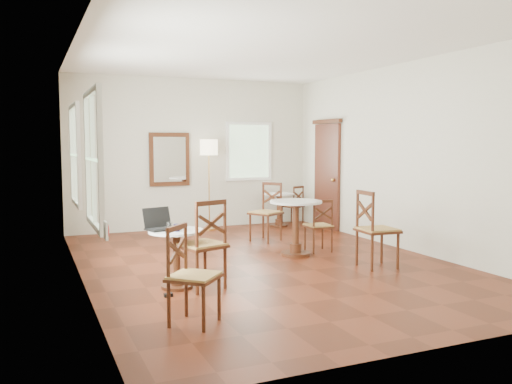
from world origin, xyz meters
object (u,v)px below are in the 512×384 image
mouse (176,228)px  navy_mug (177,228)px  chair_mid_b (376,229)px  chair_back_b (266,212)px  laptop (160,224)px  cafe_table_mid (296,222)px  chair_near_a (202,244)px  chair_mid_a (319,225)px  water_glass (170,227)px  power_adapter (168,295)px  chair_near_b (192,275)px  cafe_table_near (177,252)px  chair_back_a (293,205)px  floor_lamp (209,153)px  cafe_table_back (279,206)px

mouse → navy_mug: navy_mug is taller
chair_mid_b → navy_mug: (-2.82, -0.05, 0.21)m
chair_back_b → laptop: chair_back_b is taller
cafe_table_mid → chair_near_a: 2.28m
navy_mug → chair_mid_b: bearing=0.9°
chair_back_b → mouse: bearing=-72.8°
chair_mid_a → water_glass: 3.03m
water_glass → power_adapter: water_glass is taller
chair_near_b → chair_mid_b: chair_mid_b is taller
cafe_table_near → navy_mug: 0.32m
chair_near_a → navy_mug: 0.36m
laptop → cafe_table_near: bearing=-53.6°
chair_mid_a → chair_back_a: size_ratio=1.02×
floor_lamp → power_adapter: 4.90m
cafe_table_mid → navy_mug: (-2.18, -1.20, 0.22)m
cafe_table_near → chair_near_b: 1.31m
chair_mid_b → cafe_table_near: bearing=93.1°
chair_mid_a → chair_back_a: 2.81m
chair_back_b → mouse: chair_back_b is taller
chair_back_b → mouse: (-2.26, -2.41, 0.21)m
chair_near_a → power_adapter: size_ratio=11.09×
navy_mug → power_adapter: navy_mug is taller
chair_mid_b → mouse: bearing=93.1°
cafe_table_near → navy_mug: (-0.02, -0.10, 0.31)m
chair_mid_a → navy_mug: 2.96m
chair_near_b → chair_mid_b: 3.24m
chair_near_b → chair_back_b: size_ratio=0.92×
chair_mid_a → water_glass: (-2.72, -1.27, 0.33)m
power_adapter → cafe_table_mid: bearing=31.3°
chair_mid_a → navy_mug: size_ratio=7.75×
chair_back_b → laptop: bearing=-76.3°
chair_near_b → chair_near_a: bearing=20.3°
laptop → chair_back_b: bearing=26.8°
cafe_table_near → chair_mid_a: chair_mid_a is taller
chair_back_b → water_glass: 3.44m
cafe_table_back → chair_mid_b: size_ratio=0.64×
chair_near_a → floor_lamp: bearing=-127.4°
cafe_table_mid → floor_lamp: 3.04m
chair_mid_b → chair_back_a: 3.98m
cafe_table_mid → laptop: size_ratio=2.00×
cafe_table_mid → cafe_table_back: cafe_table_mid is taller
cafe_table_mid → cafe_table_back: 2.88m
power_adapter → chair_near_b: bearing=-90.6°
cafe_table_back → chair_mid_b: chair_mid_b is taller
chair_near_a → cafe_table_back: bearing=-144.4°
chair_back_b → floor_lamp: bearing=170.2°
power_adapter → water_glass: bearing=70.7°
chair_near_b → chair_mid_b: bearing=-24.8°
chair_near_a → chair_back_b: size_ratio=1.04×
floor_lamp → mouse: 4.37m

